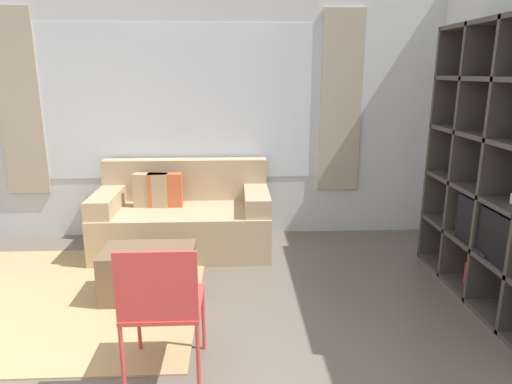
# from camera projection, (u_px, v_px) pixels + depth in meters

# --- Properties ---
(wall_back) EXTENTS (6.68, 0.11, 2.70)m
(wall_back) POSITION_uv_depth(u_px,v_px,m) (183.00, 112.00, 4.85)
(wall_back) COLOR silver
(wall_back) RESTS_ON ground_plane
(area_rug) EXTENTS (2.30, 2.02, 0.01)m
(area_rug) POSITION_uv_depth(u_px,v_px,m) (56.00, 298.00, 3.66)
(area_rug) COLOR tan
(area_rug) RESTS_ON ground_plane
(shelving_unit) EXTENTS (0.40, 1.90, 2.15)m
(shelving_unit) POSITION_uv_depth(u_px,v_px,m) (510.00, 172.00, 3.35)
(shelving_unit) COLOR #515660
(shelving_unit) RESTS_ON ground_plane
(couch_main) EXTENTS (1.72, 0.89, 0.88)m
(couch_main) POSITION_uv_depth(u_px,v_px,m) (183.00, 218.00, 4.65)
(couch_main) COLOR tan
(couch_main) RESTS_ON ground_plane
(ottoman) EXTENTS (0.73, 0.44, 0.41)m
(ottoman) POSITION_uv_depth(u_px,v_px,m) (149.00, 273.00, 3.66)
(ottoman) COLOR brown
(ottoman) RESTS_ON ground_plane
(folding_chair) EXTENTS (0.44, 0.46, 0.86)m
(folding_chair) POSITION_uv_depth(u_px,v_px,m) (161.00, 301.00, 2.57)
(folding_chair) COLOR #CC3D38
(folding_chair) RESTS_ON ground_plane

